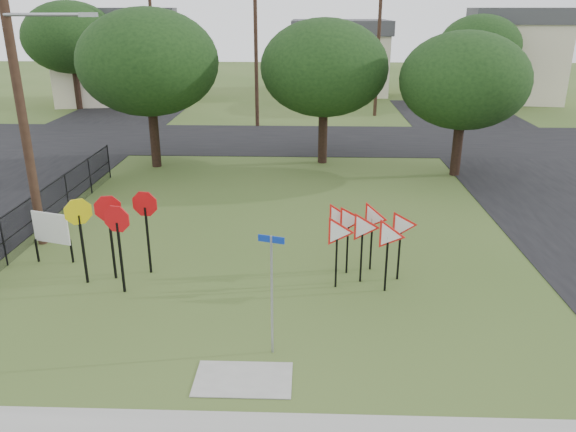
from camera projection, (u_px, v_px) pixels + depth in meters
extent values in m
plane|color=#38521E|center=(254.00, 319.00, 13.78)|extent=(140.00, 140.00, 0.00)
cube|color=black|center=(571.00, 196.00, 22.74)|extent=(8.00, 50.00, 0.02)
cube|color=black|center=(286.00, 140.00, 32.51)|extent=(60.00, 8.00, 0.02)
cube|color=gray|center=(243.00, 379.00, 11.53)|extent=(2.00, 1.20, 0.02)
cylinder|color=#989BA1|center=(272.00, 296.00, 11.97)|extent=(0.06, 0.06, 2.79)
cube|color=#0E2F9C|center=(271.00, 239.00, 11.51)|extent=(0.56, 0.19, 0.15)
cube|color=black|center=(112.00, 246.00, 15.53)|extent=(0.06, 0.06, 1.99)
cube|color=black|center=(148.00, 240.00, 15.87)|extent=(0.06, 0.06, 1.99)
cube|color=black|center=(121.00, 258.00, 14.77)|extent=(0.06, 0.06, 1.99)
cube|color=black|center=(83.00, 250.00, 15.27)|extent=(0.06, 0.06, 1.99)
cube|color=black|center=(336.00, 260.00, 15.11)|extent=(0.05, 0.05, 1.58)
cube|color=black|center=(361.00, 255.00, 15.41)|extent=(0.05, 0.05, 1.58)
cube|color=black|center=(386.00, 264.00, 14.90)|extent=(0.05, 0.05, 1.58)
cube|color=black|center=(347.00, 247.00, 15.92)|extent=(0.05, 0.05, 1.58)
cube|color=black|center=(371.00, 244.00, 16.14)|extent=(0.05, 0.05, 1.58)
cube|color=black|center=(399.00, 253.00, 15.54)|extent=(0.05, 0.05, 1.58)
cube|color=black|center=(337.00, 245.00, 16.10)|extent=(0.05, 0.05, 1.58)
cube|color=black|center=(37.00, 250.00, 16.77)|extent=(0.05, 0.05, 0.73)
cube|color=black|center=(72.00, 251.00, 16.73)|extent=(0.05, 0.05, 0.73)
cube|color=silver|center=(51.00, 228.00, 16.49)|extent=(1.22, 0.41, 0.94)
cylinder|color=#3B261B|center=(17.00, 87.00, 16.49)|extent=(0.28, 0.28, 10.00)
cylinder|color=#989BA1|center=(46.00, 15.00, 15.66)|extent=(2.40, 0.10, 0.10)
cube|color=#989BA1|center=(88.00, 15.00, 15.62)|extent=(0.50, 0.18, 0.12)
cylinder|color=#3B261B|center=(256.00, 54.00, 34.76)|extent=(0.24, 0.24, 9.00)
cylinder|color=#3B261B|center=(378.00, 54.00, 38.33)|extent=(0.24, 0.24, 8.50)
cylinder|color=#3B261B|center=(153.00, 47.00, 40.65)|extent=(0.24, 0.24, 9.00)
cylinder|color=black|center=(3.00, 242.00, 16.39)|extent=(0.05, 0.05, 1.50)
cylinder|color=black|center=(39.00, 215.00, 18.55)|extent=(0.05, 0.05, 1.50)
cylinder|color=black|center=(67.00, 193.00, 20.70)|extent=(0.05, 0.05, 1.50)
cylinder|color=black|center=(90.00, 176.00, 22.86)|extent=(0.05, 0.05, 1.50)
cylinder|color=black|center=(109.00, 161.00, 25.01)|extent=(0.05, 0.05, 1.50)
cube|color=black|center=(51.00, 184.00, 19.38)|extent=(0.03, 11.50, 0.03)
cube|color=black|center=(54.00, 204.00, 19.62)|extent=(0.03, 11.50, 0.03)
cube|color=black|center=(54.00, 204.00, 19.62)|extent=(0.01, 11.50, 1.50)
cube|color=#EFE2C0|center=(119.00, 63.00, 45.05)|extent=(10.08, 8.46, 6.00)
cube|color=#404045|center=(114.00, 16.00, 43.80)|extent=(10.58, 8.88, 1.20)
cube|color=#EFE2C0|center=(339.00, 64.00, 50.25)|extent=(8.00, 8.00, 5.00)
cube|color=#404045|center=(340.00, 27.00, 49.17)|extent=(8.40, 8.40, 1.20)
cube|color=#EFE2C0|center=(513.00, 62.00, 45.86)|extent=(7.91, 7.91, 6.00)
cube|color=#404045|center=(519.00, 16.00, 44.61)|extent=(8.30, 8.30, 1.20)
cylinder|color=black|center=(155.00, 139.00, 26.63)|extent=(0.44, 0.44, 2.62)
ellipsoid|color=black|center=(148.00, 62.00, 25.40)|extent=(6.40, 6.40, 4.80)
cylinder|color=black|center=(323.00, 138.00, 27.34)|extent=(0.44, 0.44, 2.45)
ellipsoid|color=black|center=(324.00, 68.00, 26.18)|extent=(6.00, 6.00, 4.50)
cylinder|color=black|center=(457.00, 151.00, 25.29)|extent=(0.44, 0.44, 2.27)
ellipsoid|color=black|center=(464.00, 80.00, 24.22)|extent=(5.60, 5.60, 4.20)
cylinder|color=black|center=(77.00, 90.00, 41.93)|extent=(0.44, 0.44, 2.80)
ellipsoid|color=black|center=(71.00, 37.00, 40.61)|extent=(6.80, 6.80, 5.10)
cylinder|color=black|center=(475.00, 91.00, 42.86)|extent=(0.44, 0.44, 2.45)
ellipsoid|color=black|center=(480.00, 46.00, 41.71)|extent=(6.00, 6.00, 4.50)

